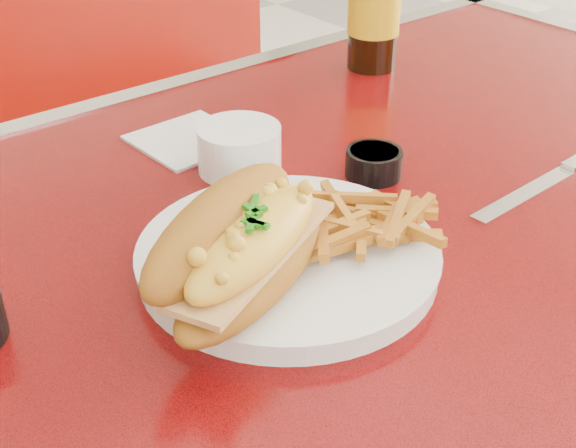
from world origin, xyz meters
TOP-DOWN VIEW (x-y plane):
  - diner_table at (0.00, 0.00)m, footprint 1.23×0.83m
  - booth_bench_far at (0.00, 0.81)m, footprint 1.20×0.51m
  - dinner_plate at (-0.10, 0.01)m, footprint 0.25×0.25m
  - mac_hoagie at (-0.15, -0.01)m, footprint 0.21×0.16m
  - fries_pile at (-0.04, -0.01)m, footprint 0.12×0.12m
  - fork at (-0.04, 0.02)m, footprint 0.06×0.14m
  - gravy_ramekin at (-0.03, 0.17)m, footprint 0.11×0.11m
  - sauce_cup_right at (0.06, 0.08)m, footprint 0.07×0.07m
  - knife at (0.20, -0.03)m, footprint 0.22×0.03m
  - paper_napkin at (-0.03, 0.25)m, footprint 0.11×0.11m

SIDE VIEW (x-z plane):
  - booth_bench_far at x=0.00m, z-range -0.16..0.74m
  - diner_table at x=0.00m, z-range 0.22..0.99m
  - paper_napkin at x=-0.03m, z-range 0.77..0.77m
  - knife at x=0.20m, z-range 0.77..0.78m
  - dinner_plate at x=-0.10m, z-range 0.77..0.79m
  - sauce_cup_right at x=0.06m, z-range 0.77..0.80m
  - fork at x=-0.04m, z-range 0.79..0.79m
  - gravy_ramekin at x=-0.03m, z-range 0.77..0.82m
  - fries_pile at x=-0.04m, z-range 0.79..0.82m
  - mac_hoagie at x=-0.15m, z-range 0.78..0.86m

